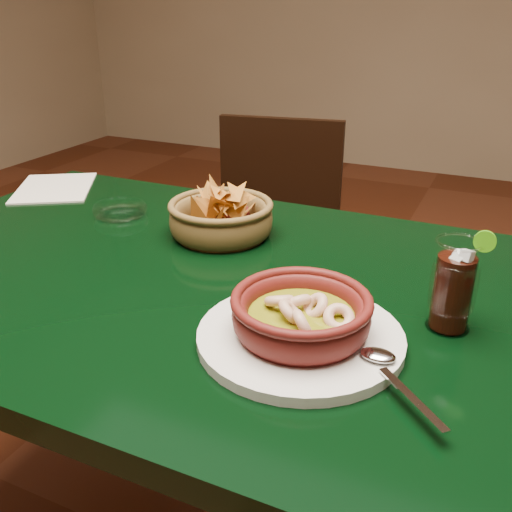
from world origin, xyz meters
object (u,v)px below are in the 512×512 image
at_px(dining_table, 190,319).
at_px(chip_basket, 221,217).
at_px(shrimp_plate, 301,321).
at_px(dining_chair, 271,252).
at_px(cola_drink, 453,286).

height_order(dining_table, chip_basket, chip_basket).
relative_size(dining_table, shrimp_plate, 3.42).
distance_m(dining_chair, shrimp_plate, 0.98).
distance_m(dining_chair, cola_drink, 0.98).
height_order(dining_table, cola_drink, cola_drink).
distance_m(dining_table, cola_drink, 0.46).
distance_m(shrimp_plate, chip_basket, 0.40).
bearing_deg(dining_table, chip_basket, 96.49).
height_order(dining_chair, chip_basket, chip_basket).
bearing_deg(dining_table, shrimp_plate, -26.96).
xyz_separation_m(shrimp_plate, cola_drink, (0.18, 0.12, 0.03)).
height_order(dining_table, shrimp_plate, shrimp_plate).
height_order(shrimp_plate, chip_basket, chip_basket).
relative_size(dining_table, cola_drink, 7.90).
bearing_deg(cola_drink, dining_table, 178.82).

